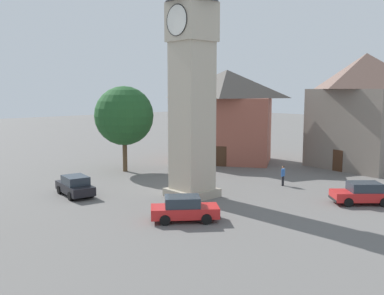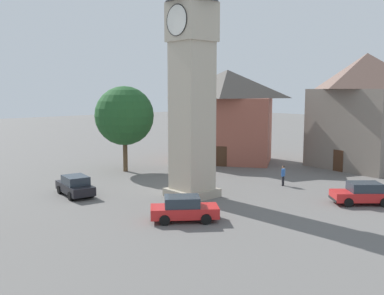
% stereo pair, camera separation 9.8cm
% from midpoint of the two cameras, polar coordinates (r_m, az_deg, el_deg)
% --- Properties ---
extents(ground_plane, '(200.00, 200.00, 0.00)m').
position_cam_midpoint_polar(ground_plane, '(32.91, 0.09, -6.39)').
color(ground_plane, '#605E5B').
extents(clock_tower, '(3.78, 3.78, 20.20)m').
position_cam_midpoint_polar(clock_tower, '(32.17, 0.09, 14.47)').
color(clock_tower, '#A59C89').
rests_on(clock_tower, ground).
extents(car_blue_kerb, '(3.83, 4.31, 1.53)m').
position_cam_midpoint_polar(car_blue_kerb, '(26.76, -0.96, -7.98)').
color(car_blue_kerb, red).
rests_on(car_blue_kerb, ground).
extents(car_silver_kerb, '(4.32, 2.24, 1.53)m').
position_cam_midpoint_polar(car_silver_kerb, '(34.11, -14.91, -4.83)').
color(car_silver_kerb, black).
rests_on(car_silver_kerb, ground).
extents(car_red_corner, '(4.00, 4.21, 1.53)m').
position_cam_midpoint_polar(car_red_corner, '(32.84, 21.44, -5.59)').
color(car_red_corner, red).
rests_on(car_red_corner, ground).
extents(pedestrian, '(0.30, 0.54, 1.69)m').
position_cam_midpoint_polar(pedestrian, '(37.07, 11.89, -3.37)').
color(pedestrian, black).
rests_on(pedestrian, ground).
extents(tree, '(5.69, 5.69, 8.28)m').
position_cam_midpoint_polar(tree, '(42.67, -8.73, 4.11)').
color(tree, brown).
rests_on(tree, ground).
extents(building_shop_left, '(12.15, 11.42, 10.07)m').
position_cam_midpoint_polar(building_shop_left, '(48.31, 4.64, 4.22)').
color(building_shop_left, '#995142').
rests_on(building_shop_left, ground).
extents(building_terrace_right, '(10.11, 9.32, 11.55)m').
position_cam_midpoint_polar(building_terrace_right, '(47.69, 21.64, 4.58)').
color(building_terrace_right, slate).
rests_on(building_terrace_right, ground).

